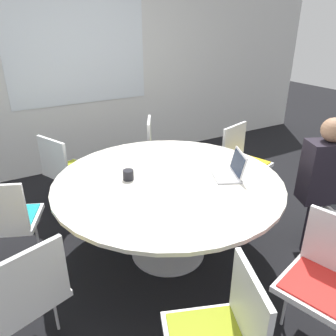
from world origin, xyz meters
TOP-DOWN VIEW (x-y plane):
  - ground_plane at (0.00, 0.00)m, footprint 16.00×16.00m
  - wall_back at (0.00, 2.31)m, footprint 8.00×0.07m
  - conference_table at (0.00, 0.00)m, footprint 1.86×1.86m
  - chair_1 at (1.21, 0.44)m, footprint 0.54×0.53m
  - chair_2 at (0.56, 1.16)m, footprint 0.58×0.59m
  - chair_3 at (-0.57, 1.16)m, footprint 0.56×0.57m
  - chair_4 at (-1.21, 0.44)m, footprint 0.57×0.56m
  - chair_5 at (-1.21, -0.45)m, footprint 0.55×0.53m
  - chair_6 at (-0.40, -1.23)m, footprint 0.55×0.56m
  - chair_7 at (0.41, -1.22)m, footprint 0.52×0.54m
  - person_0 at (1.22, -0.56)m, footprint 0.42×0.35m
  - laptop at (0.48, -0.21)m, footprint 0.32×0.36m
  - coffee_cup at (-0.28, 0.16)m, footprint 0.09×0.09m

SIDE VIEW (x-z plane):
  - ground_plane at x=0.00m, z-range 0.00..0.00m
  - chair_1 at x=1.21m, z-range 0.09..0.95m
  - chair_2 at x=0.56m, z-range 0.09..0.95m
  - chair_3 at x=-0.57m, z-range 0.09..0.95m
  - chair_4 at x=-1.21m, z-range 0.09..0.95m
  - chair_5 at x=-1.21m, z-range 0.09..0.95m
  - chair_6 at x=-0.40m, z-range 0.09..0.95m
  - chair_7 at x=0.41m, z-range 0.09..0.95m
  - conference_table at x=0.00m, z-range 0.27..1.01m
  - person_0 at x=1.22m, z-range 0.10..1.32m
  - coffee_cup at x=-0.28m, z-range 0.74..0.82m
  - laptop at x=0.48m, z-range 0.69..0.90m
  - wall_back at x=0.00m, z-range 0.00..2.70m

